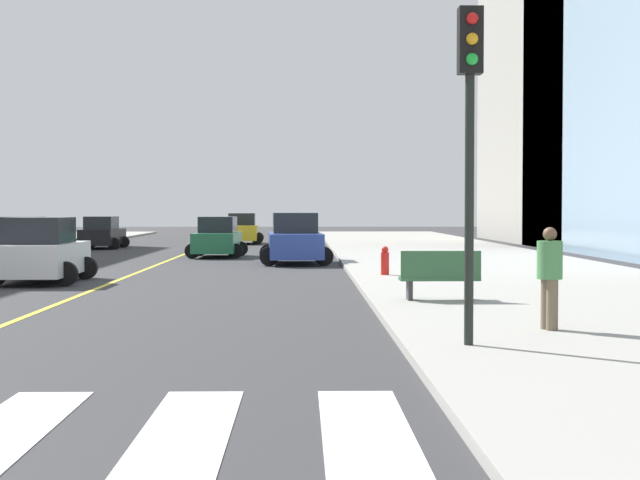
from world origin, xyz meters
The scene contains 12 objects.
sidewalk_kerb_east centered at (12.20, 20.00, 0.07)m, with size 10.00×120.00×0.15m, color #9E9B93.
lane_divider_paint centered at (0.00, 40.00, 0.01)m, with size 0.16×80.00×0.01m, color yellow.
car_red_nearest centered at (-5.21, 31.72, 0.88)m, with size 2.76×4.31×1.89m.
car_yellow_second centered at (1.93, 54.65, 0.89)m, with size 2.72×4.31×1.91m.
car_blue_third centered at (5.39, 32.88, 0.95)m, with size 2.98×4.65×2.04m.
car_white_fourth centered at (-2.09, 23.19, 0.91)m, with size 2.74×4.38×1.95m.
car_black_fifth centered at (-5.31, 47.55, 0.83)m, with size 2.55×4.01×1.77m.
car_green_sixth centered at (1.83, 38.23, 0.86)m, with size 2.65×4.17×1.84m.
traffic_light_near_corner centered at (8.19, 8.91, 3.71)m, with size 0.36×0.41×5.09m.
park_bench centered at (8.77, 16.01, 0.69)m, with size 1.80×0.58×1.12m.
pedestrian_waiting_east centered at (9.88, 10.72, 1.11)m, with size 0.43×0.43×1.75m.
fire_hydrant centered at (8.25, 24.30, 0.58)m, with size 0.26×0.26×0.89m.
Camera 1 is at (5.65, -5.58, 2.22)m, focal length 54.12 mm.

